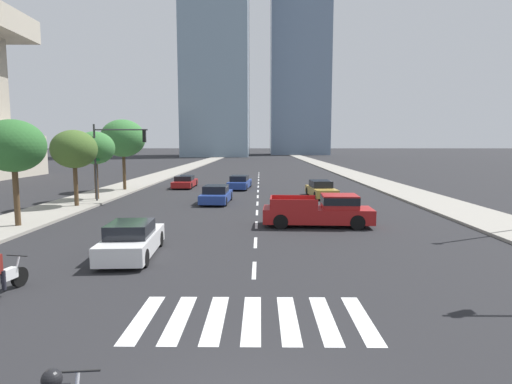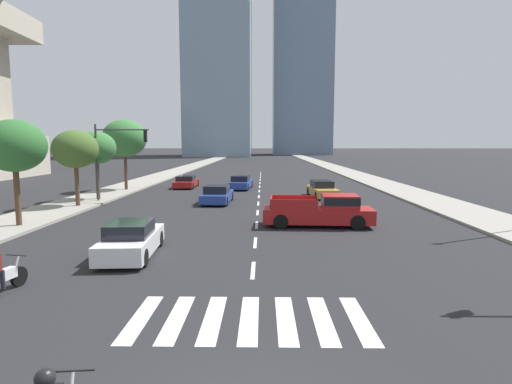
% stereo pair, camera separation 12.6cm
% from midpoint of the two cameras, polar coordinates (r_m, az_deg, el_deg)
% --- Properties ---
extents(sidewalk_east, '(4.00, 260.00, 0.15)m').
position_cam_midpoint_polar(sidewalk_east, '(38.14, 20.09, -0.16)').
color(sidewalk_east, gray).
rests_on(sidewalk_east, ground).
extents(sidewalk_west, '(4.00, 260.00, 0.15)m').
position_cam_midpoint_polar(sidewalk_west, '(38.32, -19.67, -0.11)').
color(sidewalk_west, gray).
rests_on(sidewalk_west, ground).
extents(crosswalk_near, '(5.85, 2.91, 0.01)m').
position_cam_midpoint_polar(crosswalk_near, '(10.76, -0.93, -16.92)').
color(crosswalk_near, silver).
rests_on(crosswalk_near, ground).
extents(lane_divider_center, '(0.14, 50.00, 0.01)m').
position_cam_midpoint_polar(lane_divider_center, '(38.11, 0.19, 0.13)').
color(lane_divider_center, silver).
rests_on(lane_divider_center, ground).
extents(pickup_truck, '(5.75, 2.20, 1.67)m').
position_cam_midpoint_polar(pickup_truck, '(22.09, 8.97, -2.56)').
color(pickup_truck, maroon).
rests_on(pickup_truck, ground).
extents(sedan_blue_0, '(2.09, 4.56, 1.31)m').
position_cam_midpoint_polar(sedan_blue_0, '(30.51, -5.57, -0.40)').
color(sedan_blue_0, navy).
rests_on(sedan_blue_0, ground).
extents(sedan_gold_1, '(2.14, 4.83, 1.34)m').
position_cam_midpoint_polar(sedan_gold_1, '(34.16, 8.79, 0.33)').
color(sedan_gold_1, '#B28E38').
rests_on(sedan_gold_1, ground).
extents(sedan_red_2, '(1.91, 4.74, 1.19)m').
position_cam_midpoint_polar(sedan_red_2, '(41.75, -9.78, 1.36)').
color(sedan_red_2, maroon).
rests_on(sedan_red_2, ground).
extents(sedan_blue_3, '(2.21, 4.92, 1.29)m').
position_cam_midpoint_polar(sedan_blue_3, '(40.02, -2.34, 1.29)').
color(sedan_blue_3, navy).
rests_on(sedan_blue_3, ground).
extents(sedan_white_4, '(2.01, 4.50, 1.36)m').
position_cam_midpoint_polar(sedan_white_4, '(16.78, -16.83, -6.34)').
color(sedan_white_4, silver).
rests_on(sedan_white_4, ground).
extents(traffic_signal_far, '(4.18, 0.28, 5.56)m').
position_cam_midpoint_polar(traffic_signal_far, '(32.04, -18.84, 5.63)').
color(traffic_signal_far, '#333335').
rests_on(traffic_signal_far, sidewalk_west).
extents(street_tree_nearest, '(3.10, 3.10, 5.37)m').
position_cam_midpoint_polar(street_tree_nearest, '(24.32, -30.40, 5.42)').
color(street_tree_nearest, '#4C3823').
rests_on(street_tree_nearest, sidewalk_west).
extents(street_tree_second, '(2.99, 2.99, 5.07)m').
position_cam_midpoint_polar(street_tree_second, '(30.41, -23.73, 5.35)').
color(street_tree_second, '#4C3823').
rests_on(street_tree_second, sidewalk_west).
extents(street_tree_third, '(2.89, 2.89, 5.08)m').
position_cam_midpoint_polar(street_tree_third, '(33.67, -21.25, 5.61)').
color(street_tree_third, '#4C3823').
rests_on(street_tree_third, sidewalk_west).
extents(street_tree_fourth, '(3.95, 3.95, 6.33)m').
position_cam_midpoint_polar(street_tree_fourth, '(39.79, -17.81, 6.99)').
color(street_tree_fourth, '#4C3823').
rests_on(street_tree_fourth, sidewalk_west).
extents(office_tower_center_skyline, '(22.81, 23.11, 129.30)m').
position_cam_midpoint_polar(office_tower_center_skyline, '(181.67, 6.00, 24.69)').
color(office_tower_center_skyline, slate).
rests_on(office_tower_center_skyline, ground).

